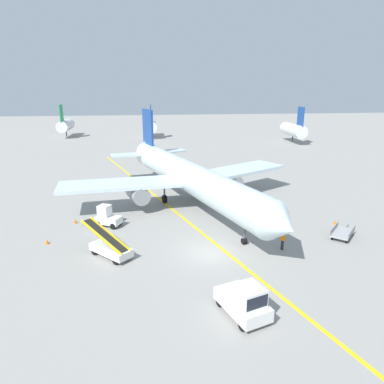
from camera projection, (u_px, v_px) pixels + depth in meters
ground_plane at (209, 253)px, 28.51m from camera, size 300.00×300.00×0.00m
taxi_line_yellow at (198, 230)px, 33.23m from camera, size 24.91×76.21×0.01m
airliner at (187, 176)px, 39.60m from camera, size 27.68×34.47×10.10m
pushback_tug at (244, 301)px, 20.43m from camera, size 2.95×4.02×2.20m
baggage_tug_near_wing at (107, 217)px, 33.89m from camera, size 2.73×2.28×2.10m
belt_loader_forward_hold at (110, 247)px, 27.83m from camera, size 4.39×4.45×2.59m
baggage_cart_loaded at (342, 233)px, 31.37m from camera, size 3.15×3.30×0.94m
ground_crew_marshaller at (283, 239)px, 28.92m from camera, size 0.36×0.24×1.70m
safety_cone_nose_left at (75, 221)px, 34.76m from camera, size 0.36×0.36×0.44m
safety_cone_nose_right at (216, 198)px, 41.85m from camera, size 0.36×0.36×0.44m
safety_cone_wingtip_left at (335, 222)px, 34.45m from camera, size 0.36×0.36×0.44m
safety_cone_wingtip_right at (47, 242)px, 30.14m from camera, size 0.36×0.36×0.44m
distant_aircraft_mid_left at (65, 125)px, 94.50m from camera, size 3.00×10.10×8.80m
distant_aircraft_mid_right at (151, 125)px, 93.73m from camera, size 3.00×10.10×8.80m
distant_aircraft_far_right at (293, 130)px, 84.33m from camera, size 3.00×10.10×8.80m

